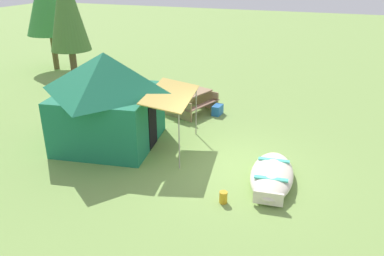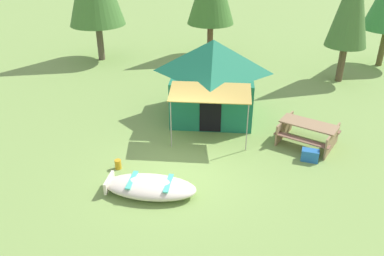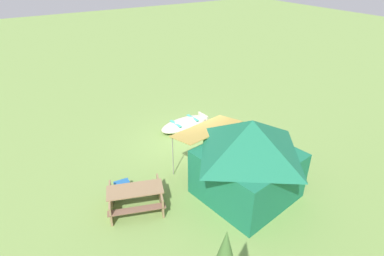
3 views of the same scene
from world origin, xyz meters
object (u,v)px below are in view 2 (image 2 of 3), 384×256
(beached_rowboat, at_px, (150,187))
(fuel_can, at_px, (118,164))
(canvas_cabin_tent, at_px, (213,78))
(cooler_box, at_px, (310,155))
(picnic_table, at_px, (308,131))
(pine_tree_side, at_px, (353,2))

(beached_rowboat, xyz_separation_m, fuel_can, (-1.36, 0.94, -0.08))
(canvas_cabin_tent, height_order, cooler_box, canvas_cabin_tent)
(canvas_cabin_tent, xyz_separation_m, picnic_table, (3.57, -1.42, -1.06))
(fuel_can, distance_m, pine_tree_side, 12.34)
(beached_rowboat, distance_m, picnic_table, 5.77)
(canvas_cabin_tent, relative_size, cooler_box, 8.70)
(beached_rowboat, distance_m, fuel_can, 1.66)
(canvas_cabin_tent, distance_m, cooler_box, 4.64)
(beached_rowboat, bearing_deg, pine_tree_side, 61.17)
(canvas_cabin_tent, distance_m, picnic_table, 3.99)
(beached_rowboat, relative_size, pine_tree_side, 0.47)
(picnic_table, bearing_deg, fuel_can, -151.99)
(pine_tree_side, bearing_deg, cooler_box, -100.54)
(pine_tree_side, bearing_deg, beached_rowboat, -118.83)
(picnic_table, height_order, fuel_can, picnic_table)
(picnic_table, relative_size, pine_tree_side, 0.39)
(picnic_table, distance_m, cooler_box, 1.12)
(cooler_box, xyz_separation_m, fuel_can, (-5.69, -1.90, -0.04))
(picnic_table, height_order, pine_tree_side, pine_tree_side)
(picnic_table, bearing_deg, beached_rowboat, -137.19)
(beached_rowboat, xyz_separation_m, pine_tree_side, (5.74, 10.42, 3.39))
(beached_rowboat, bearing_deg, fuel_can, 145.36)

